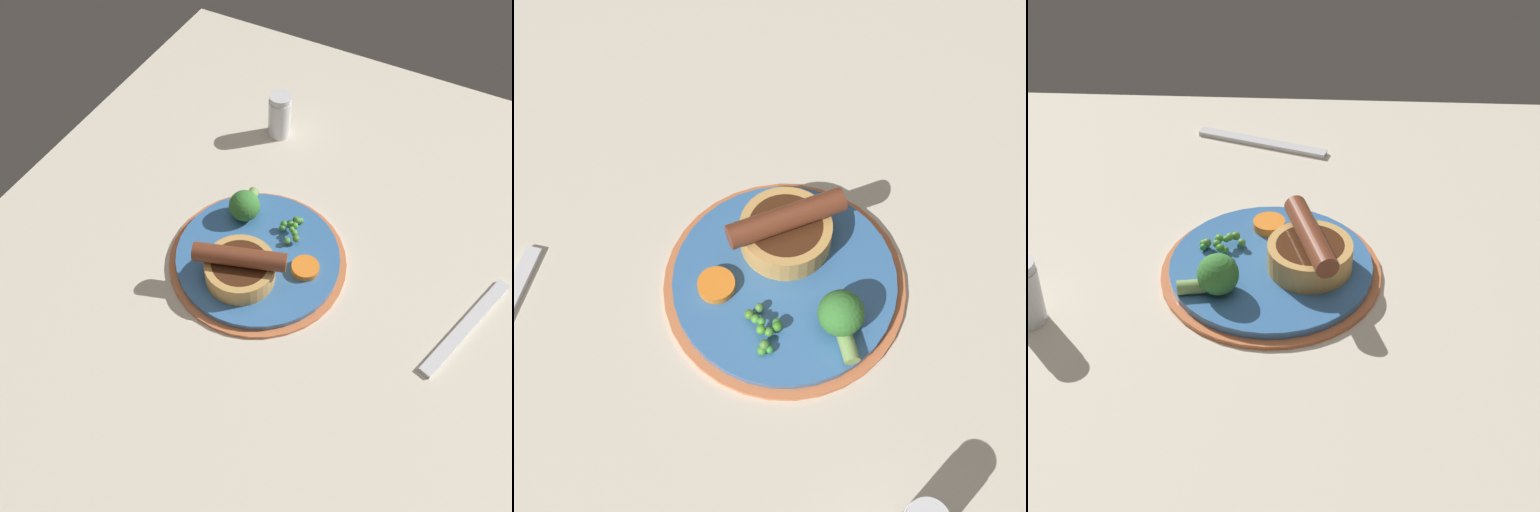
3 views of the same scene
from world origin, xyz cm
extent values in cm
cube|color=beige|center=(0.00, 0.00, 1.50)|extent=(110.00, 80.00, 3.00)
cylinder|color=#CC6B3D|center=(5.13, 1.11, 3.25)|extent=(23.89, 23.89, 0.50)
cylinder|color=#386BA8|center=(5.13, 1.11, 3.70)|extent=(21.98, 21.98, 1.40)
cylinder|color=tan|center=(0.94, 1.49, 5.93)|extent=(9.11, 9.11, 3.06)
cylinder|color=#472614|center=(0.94, 1.49, 7.31)|extent=(7.28, 7.28, 0.30)
cylinder|color=brown|center=(0.94, 1.49, 8.68)|extent=(6.04, 11.89, 2.45)
sphere|color=#4D8337|center=(12.32, -1.28, 5.20)|extent=(0.99, 0.99, 0.99)
sphere|color=#3A8427|center=(10.69, -0.48, 5.47)|extent=(0.96, 0.96, 0.96)
sphere|color=#49822A|center=(9.26, -2.51, 5.33)|extent=(0.96, 0.96, 0.96)
sphere|color=#479038|center=(11.18, -0.81, 5.46)|extent=(0.89, 0.89, 0.89)
sphere|color=#4B8A3C|center=(8.52, -1.56, 5.16)|extent=(0.88, 0.88, 0.88)
sphere|color=#368F3E|center=(12.70, -0.84, 4.93)|extent=(0.77, 0.77, 0.77)
sphere|color=#3B833A|center=(10.19, 0.07, 5.24)|extent=(0.85, 0.85, 0.85)
sphere|color=#4D9A36|center=(9.88, -1.96, 5.58)|extent=(0.88, 0.88, 0.88)
sphere|color=green|center=(10.19, -1.43, 5.67)|extent=(0.77, 0.77, 0.77)
sphere|color=#4A982C|center=(11.00, -1.51, 5.65)|extent=(0.95, 0.95, 0.95)
sphere|color=#428E33|center=(12.74, -1.54, 4.87)|extent=(0.94, 0.94, 0.94)
sphere|color=#387A33|center=(10.24, 5.86, 6.58)|extent=(4.36, 4.36, 4.36)
cylinder|color=#7A9E56|center=(13.00, 6.32, 5.16)|extent=(3.18, 1.99, 1.52)
cylinder|color=orange|center=(5.74, -5.53, 4.90)|extent=(4.97, 4.97, 1.00)
camera|label=1|loc=(-34.89, -19.69, 65.61)|focal=40.00mm
camera|label=2|loc=(37.88, -2.38, 65.50)|focal=50.00mm
camera|label=3|loc=(-0.35, 73.35, 61.36)|focal=60.00mm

